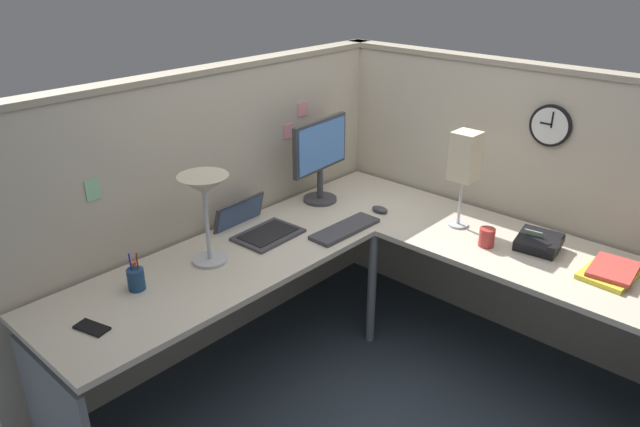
{
  "coord_description": "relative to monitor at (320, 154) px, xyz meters",
  "views": [
    {
      "loc": [
        -2.17,
        -1.57,
        2.12
      ],
      "look_at": [
        -0.13,
        0.3,
        0.87
      ],
      "focal_mm": 33.16,
      "sensor_mm": 36.0,
      "label": 1
    }
  ],
  "objects": [
    {
      "name": "office_phone",
      "position": [
        0.28,
        -1.24,
        -0.26
      ],
      "size": [
        0.21,
        0.23,
        0.11
      ],
      "color": "black",
      "rests_on": "desk"
    },
    {
      "name": "pinned_note_leftmost",
      "position": [
        -0.08,
        0.18,
        0.12
      ],
      "size": [
        0.07,
        0.0,
        0.09
      ],
      "primitive_type": "cube",
      "color": "pink"
    },
    {
      "name": "laptop",
      "position": [
        -0.54,
        -0.02,
        -0.27
      ],
      "size": [
        0.36,
        0.4,
        0.22
      ],
      "color": "#38383D",
      "rests_on": "desk"
    },
    {
      "name": "pinned_note_rightmost",
      "position": [
        0.05,
        0.18,
        0.23
      ],
      "size": [
        0.08,
        0.0,
        0.08
      ],
      "primitive_type": "cube",
      "color": "pink"
    },
    {
      "name": "computer_mouse",
      "position": [
        0.11,
        -0.37,
        -0.28
      ],
      "size": [
        0.06,
        0.1,
        0.03
      ],
      "primitive_type": "ellipsoid",
      "color": "#38383D",
      "rests_on": "desk"
    },
    {
      "name": "cell_phone",
      "position": [
        -1.59,
        -0.21,
        -0.29
      ],
      "size": [
        0.1,
        0.16,
        0.01
      ],
      "primitive_type": "cube",
      "rotation": [
        0.0,
        0.0,
        0.27
      ],
      "color": "black",
      "rests_on": "desk"
    },
    {
      "name": "wall_clock",
      "position": [
        0.57,
        -1.09,
        0.26
      ],
      "size": [
        0.04,
        0.22,
        0.22
      ],
      "color": "black"
    },
    {
      "name": "cubicle_wall_back",
      "position": [
        -0.61,
        0.23,
        -0.23
      ],
      "size": [
        2.57,
        0.12,
        1.58
      ],
      "color": "#B7AD99",
      "rests_on": "ground"
    },
    {
      "name": "desk_lamp_paper",
      "position": [
        0.25,
        -0.79,
        0.09
      ],
      "size": [
        0.13,
        0.13,
        0.53
      ],
      "color": "#B7BABF",
      "rests_on": "desk"
    },
    {
      "name": "keyboard",
      "position": [
        -0.22,
        -0.38,
        -0.28
      ],
      "size": [
        0.43,
        0.15,
        0.02
      ],
      "primitive_type": "cube",
      "rotation": [
        0.0,
        0.0,
        -0.02
      ],
      "color": "#38383D",
      "rests_on": "desk"
    },
    {
      "name": "monitor",
      "position": [
        0.0,
        0.0,
        0.0
      ],
      "size": [
        0.46,
        0.2,
        0.5
      ],
      "color": "#38383D",
      "rests_on": "desk"
    },
    {
      "name": "desk",
      "position": [
        -0.39,
        -0.69,
        -0.39
      ],
      "size": [
        2.35,
        2.15,
        0.73
      ],
      "color": "beige",
      "rests_on": "ground"
    },
    {
      "name": "cubicle_wall_right",
      "position": [
        0.62,
        -0.9,
        -0.23
      ],
      "size": [
        0.12,
        2.37,
        1.58
      ],
      "color": "#B7AD99",
      "rests_on": "ground"
    },
    {
      "name": "coffee_mug",
      "position": [
        0.14,
        -1.02,
        -0.25
      ],
      "size": [
        0.08,
        0.08,
        0.1
      ],
      "primitive_type": "cylinder",
      "color": "#B2332D",
      "rests_on": "desk"
    },
    {
      "name": "ground_plane",
      "position": [
        -0.25,
        -0.64,
        -1.02
      ],
      "size": [
        6.8,
        6.8,
        0.0
      ],
      "primitive_type": "plane",
      "color": "#2D3842"
    },
    {
      "name": "pinned_note_middle",
      "position": [
        -1.31,
        0.18,
        0.12
      ],
      "size": [
        0.07,
        0.0,
        0.1
      ],
      "primitive_type": "cube",
      "color": "#8CCC99"
    },
    {
      "name": "desk_lamp_dome",
      "position": [
        -0.92,
        -0.11,
        0.07
      ],
      "size": [
        0.24,
        0.24,
        0.44
      ],
      "color": "#B7BABF",
      "rests_on": "desk"
    },
    {
      "name": "book_stack",
      "position": [
        0.25,
        -1.6,
        -0.27
      ],
      "size": [
        0.3,
        0.23,
        0.04
      ],
      "color": "yellow",
      "rests_on": "desk"
    },
    {
      "name": "pen_cup",
      "position": [
        -1.3,
        -0.07,
        -0.24
      ],
      "size": [
        0.08,
        0.08,
        0.18
      ],
      "color": "navy",
      "rests_on": "desk"
    }
  ]
}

